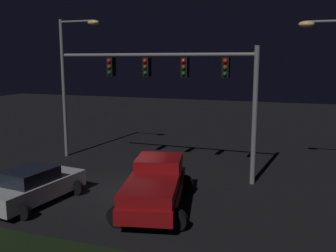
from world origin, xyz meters
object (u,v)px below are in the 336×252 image
pickup_truck (156,183)px  street_lamp_left (70,72)px  car_sedan (33,186)px  traffic_signal_gantry (186,77)px

pickup_truck → street_lamp_left: bearing=39.9°
pickup_truck → street_lamp_left: street_lamp_left is taller
pickup_truck → car_sedan: bearing=92.5°
pickup_truck → car_sedan: pickup_truck is taller
car_sedan → traffic_signal_gantry: bearing=-33.9°
traffic_signal_gantry → car_sedan: bearing=-131.0°
traffic_signal_gantry → street_lamp_left: street_lamp_left is taller
car_sedan → street_lamp_left: street_lamp_left is taller
pickup_truck → traffic_signal_gantry: 5.83m
car_sedan → pickup_truck: bearing=-67.7°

